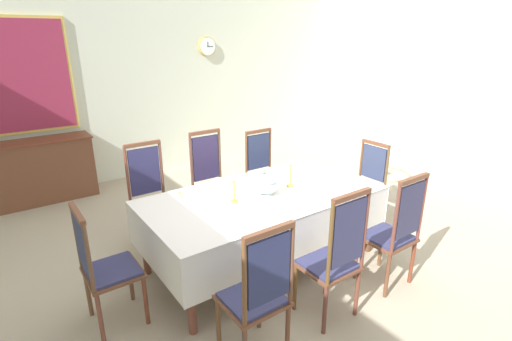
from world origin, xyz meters
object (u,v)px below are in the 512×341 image
at_px(spoon_primary, 180,194).
at_px(framed_painting, 21,76).
at_px(chair_north_a, 151,197).
at_px(bowl_near_left, 190,191).
at_px(chair_north_c, 264,172).
at_px(chair_head_east, 365,182).
at_px(dining_table, 264,201).
at_px(spoon_secondary, 352,191).
at_px(chair_south_a, 258,293).
at_px(bowl_far_left, 222,181).
at_px(sideboard, 40,171).
at_px(candlestick_west, 234,190).
at_px(chair_south_c, 394,231).
at_px(chair_head_west, 103,266).
at_px(mounted_clock, 207,46).
at_px(bowl_near_right, 346,193).
at_px(chair_north_b, 211,182).
at_px(candlestick_east, 291,174).
at_px(soup_tureen, 264,183).
at_px(chair_south_b, 335,256).

distance_m(spoon_primary, framed_painting, 3.21).
relative_size(chair_north_a, bowl_near_left, 7.84).
relative_size(chair_north_c, chair_head_east, 1.06).
bearing_deg(dining_table, spoon_secondary, -31.59).
height_order(chair_south_a, bowl_far_left, chair_south_a).
relative_size(sideboard, framed_painting, 0.91).
relative_size(chair_north_a, candlestick_west, 3.68).
bearing_deg(chair_north_a, candlestick_west, 113.95).
bearing_deg(chair_south_c, chair_head_west, 156.58).
height_order(chair_south_c, sideboard, chair_south_c).
xyz_separation_m(bowl_far_left, framed_painting, (-1.43, 2.91, 0.94)).
relative_size(chair_north_a, mounted_clock, 3.64).
bearing_deg(chair_south_c, spoon_primary, 133.99).
height_order(chair_head_east, framed_painting, framed_painting).
bearing_deg(dining_table, chair_head_east, 0.00).
relative_size(chair_south_a, chair_north_c, 1.01).
relative_size(chair_head_east, bowl_near_right, 5.57).
relative_size(bowl_near_right, bowl_far_left, 1.09).
bearing_deg(chair_north_b, bowl_far_left, 73.66).
distance_m(dining_table, candlestick_east, 0.41).
xyz_separation_m(bowl_near_right, spoon_secondary, (0.12, 0.03, -0.02)).
relative_size(chair_north_b, chair_north_c, 1.09).
relative_size(chair_north_c, sideboard, 0.77).
xyz_separation_m(chair_north_b, chair_north_c, (0.79, -0.01, -0.03)).
xyz_separation_m(chair_north_b, chair_head_west, (-1.55, -1.02, -0.05)).
height_order(spoon_secondary, sideboard, sideboard).
relative_size(chair_south_c, sideboard, 0.79).
bearing_deg(bowl_far_left, sideboard, 118.51).
xyz_separation_m(chair_south_c, mounted_clock, (0.52, 4.40, 1.52)).
bearing_deg(soup_tureen, chair_north_c, 53.53).
height_order(chair_head_east, spoon_primary, chair_head_east).
height_order(chair_south_b, soup_tureen, chair_south_b).
xyz_separation_m(chair_south_c, chair_head_east, (0.83, 1.01, -0.03)).
bearing_deg(spoon_primary, candlestick_west, -43.73).
distance_m(chair_south_b, chair_north_c, 2.18).
height_order(chair_north_b, mounted_clock, mounted_clock).
xyz_separation_m(chair_north_a, bowl_far_left, (0.61, -0.53, 0.21)).
bearing_deg(dining_table, bowl_far_left, 111.45).
height_order(chair_north_a, chair_south_b, chair_north_a).
distance_m(candlestick_west, framed_painting, 3.72).
xyz_separation_m(chair_south_b, spoon_primary, (-0.65, 1.49, 0.20)).
xyz_separation_m(dining_table, spoon_secondary, (0.77, -0.47, 0.08)).
bearing_deg(bowl_near_left, dining_table, -37.71).
bearing_deg(chair_south_c, candlestick_east, 111.85).
xyz_separation_m(bowl_near_left, bowl_near_right, (1.23, -0.95, 0.01)).
height_order(chair_south_a, candlestick_west, chair_south_a).
xyz_separation_m(chair_north_c, spoon_primary, (-1.44, -0.53, 0.22)).
height_order(chair_south_b, chair_head_east, chair_south_b).
height_order(chair_south_b, mounted_clock, mounted_clock).
distance_m(spoon_secondary, mounted_clock, 4.11).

